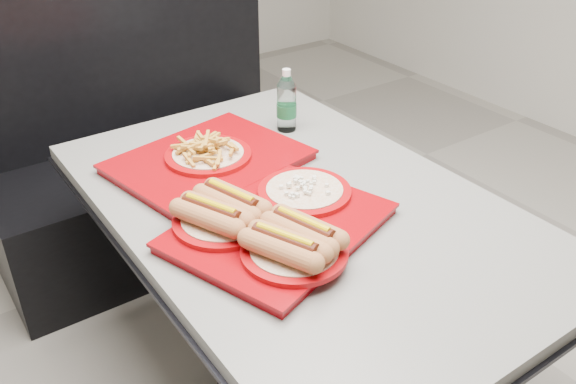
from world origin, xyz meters
TOP-DOWN VIEW (x-y plane):
  - diner_table at (0.00, 0.00)m, footprint 0.92×1.42m
  - booth_bench at (0.00, 1.09)m, footprint 1.30×0.57m
  - tray_near at (-0.15, -0.09)m, footprint 0.60×0.53m
  - tray_far at (-0.10, 0.30)m, footprint 0.58×0.49m
  - water_bottle at (0.22, 0.38)m, footprint 0.06×0.06m

SIDE VIEW (x-z plane):
  - booth_bench at x=0.00m, z-range -0.27..1.08m
  - diner_table at x=0.00m, z-range 0.21..0.96m
  - tray_far at x=-0.10m, z-range 0.73..0.83m
  - tray_near at x=-0.15m, z-range 0.74..0.85m
  - water_bottle at x=0.22m, z-range 0.74..0.94m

